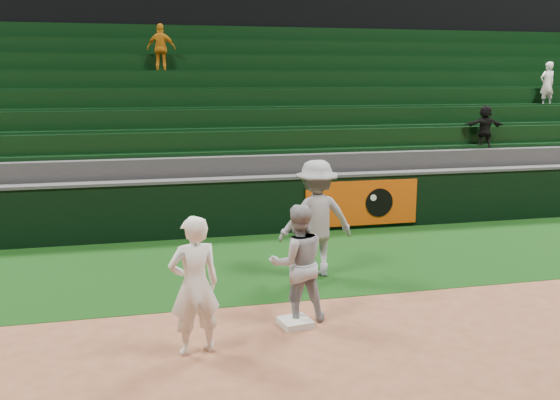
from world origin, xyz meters
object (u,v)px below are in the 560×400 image
at_px(first_baseman, 194,285).
at_px(first_base, 295,322).
at_px(baserunner, 298,263).
at_px(base_coach, 316,219).

bearing_deg(first_baseman, first_base, -170.09).
xyz_separation_m(baserunner, base_coach, (0.83, 1.86, 0.17)).
height_order(first_baseman, base_coach, base_coach).
distance_m(first_base, base_coach, 2.44).
height_order(first_base, first_baseman, first_baseman).
bearing_deg(first_baseman, base_coach, -142.76).
distance_m(first_base, first_baseman, 1.71).
xyz_separation_m(first_base, base_coach, (0.91, 2.05, 0.95)).
relative_size(baserunner, base_coach, 0.83).
height_order(first_base, baserunner, baserunner).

